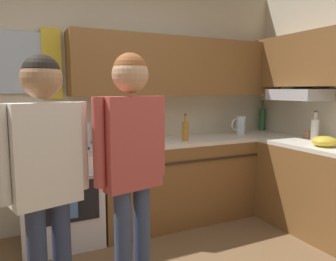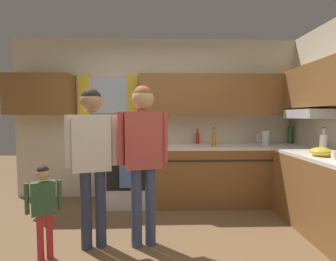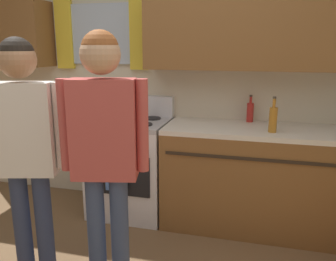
{
  "view_description": "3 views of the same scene",
  "coord_description": "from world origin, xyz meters",
  "px_view_note": "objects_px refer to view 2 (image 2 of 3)",
  "views": [
    {
      "loc": [
        -0.76,
        -1.55,
        1.44
      ],
      "look_at": [
        0.37,
        0.79,
        1.11
      ],
      "focal_mm": 34.77,
      "sensor_mm": 36.0,
      "label": 1
    },
    {
      "loc": [
        0.1,
        -2.02,
        1.35
      ],
      "look_at": [
        0.18,
        0.93,
        1.17
      ],
      "focal_mm": 24.92,
      "sensor_mm": 36.0,
      "label": 2
    },
    {
      "loc": [
        0.75,
        -1.43,
        1.57
      ],
      "look_at": [
        0.17,
        0.81,
        1.01
      ],
      "focal_mm": 37.47,
      "sensor_mm": 36.0,
      "label": 3
    }
  ],
  "objects_px": {
    "bottle_milk_white": "(323,142)",
    "bottle_oil_amber": "(214,139)",
    "adult_holding_child": "(92,149)",
    "adult_in_plaid": "(143,146)",
    "stove_oven": "(130,173)",
    "cup_terracotta": "(320,147)",
    "bottle_wine_green": "(290,134)",
    "mixing_bowl": "(321,152)",
    "small_child": "(44,201)",
    "mug_ceramic_white": "(336,155)",
    "water_pitcher": "(265,138)",
    "bottle_sauce_red": "(198,138)"
  },
  "relations": [
    {
      "from": "bottle_oil_amber",
      "to": "adult_in_plaid",
      "type": "xyz_separation_m",
      "value": [
        -0.97,
        -1.06,
        0.04
      ]
    },
    {
      "from": "mug_ceramic_white",
      "to": "adult_in_plaid",
      "type": "xyz_separation_m",
      "value": [
        -1.99,
        0.04,
        0.1
      ]
    },
    {
      "from": "stove_oven",
      "to": "small_child",
      "type": "relative_size",
      "value": 1.23
    },
    {
      "from": "mug_ceramic_white",
      "to": "mixing_bowl",
      "type": "distance_m",
      "value": 0.22
    },
    {
      "from": "adult_holding_child",
      "to": "bottle_oil_amber",
      "type": "bearing_deg",
      "value": 36.27
    },
    {
      "from": "mug_ceramic_white",
      "to": "cup_terracotta",
      "type": "relative_size",
      "value": 1.15
    },
    {
      "from": "adult_in_plaid",
      "to": "cup_terracotta",
      "type": "bearing_deg",
      "value": 15.1
    },
    {
      "from": "bottle_sauce_red",
      "to": "mixing_bowl",
      "type": "distance_m",
      "value": 1.73
    },
    {
      "from": "bottle_sauce_red",
      "to": "mixing_bowl",
      "type": "height_order",
      "value": "bottle_sauce_red"
    },
    {
      "from": "mug_ceramic_white",
      "to": "cup_terracotta",
      "type": "height_order",
      "value": "mug_ceramic_white"
    },
    {
      "from": "cup_terracotta",
      "to": "adult_holding_child",
      "type": "distance_m",
      "value": 2.86
    },
    {
      "from": "bottle_wine_green",
      "to": "stove_oven",
      "type": "bearing_deg",
      "value": -175.14
    },
    {
      "from": "stove_oven",
      "to": "adult_in_plaid",
      "type": "height_order",
      "value": "adult_in_plaid"
    },
    {
      "from": "mug_ceramic_white",
      "to": "adult_holding_child",
      "type": "distance_m",
      "value": 2.5
    },
    {
      "from": "bottle_wine_green",
      "to": "mixing_bowl",
      "type": "height_order",
      "value": "bottle_wine_green"
    },
    {
      "from": "bottle_oil_amber",
      "to": "small_child",
      "type": "relative_size",
      "value": 0.32
    },
    {
      "from": "stove_oven",
      "to": "cup_terracotta",
      "type": "distance_m",
      "value": 2.68
    },
    {
      "from": "bottle_milk_white",
      "to": "mixing_bowl",
      "type": "relative_size",
      "value": 1.34
    },
    {
      "from": "bottle_milk_white",
      "to": "adult_holding_child",
      "type": "xyz_separation_m",
      "value": [
        -2.74,
        -0.53,
        0.0
      ]
    },
    {
      "from": "water_pitcher",
      "to": "bottle_sauce_red",
      "type": "bearing_deg",
      "value": 169.44
    },
    {
      "from": "bottle_oil_amber",
      "to": "small_child",
      "type": "height_order",
      "value": "bottle_oil_amber"
    },
    {
      "from": "stove_oven",
      "to": "bottle_milk_white",
      "type": "xyz_separation_m",
      "value": [
        2.53,
        -0.68,
        0.55
      ]
    },
    {
      "from": "water_pitcher",
      "to": "small_child",
      "type": "xyz_separation_m",
      "value": [
        -2.72,
        -1.44,
        -0.45
      ]
    },
    {
      "from": "bottle_wine_green",
      "to": "adult_holding_child",
      "type": "xyz_separation_m",
      "value": [
        -2.83,
        -1.44,
        -0.03
      ]
    },
    {
      "from": "bottle_milk_white",
      "to": "mug_ceramic_white",
      "type": "relative_size",
      "value": 2.49
    },
    {
      "from": "stove_oven",
      "to": "adult_holding_child",
      "type": "xyz_separation_m",
      "value": [
        -0.21,
        -1.21,
        0.56
      ]
    },
    {
      "from": "bottle_milk_white",
      "to": "adult_in_plaid",
      "type": "distance_m",
      "value": 2.29
    },
    {
      "from": "stove_oven",
      "to": "mixing_bowl",
      "type": "distance_m",
      "value": 2.54
    },
    {
      "from": "mixing_bowl",
      "to": "adult_holding_child",
      "type": "xyz_separation_m",
      "value": [
        -2.5,
        -0.21,
        0.08
      ]
    },
    {
      "from": "cup_terracotta",
      "to": "adult_holding_child",
      "type": "height_order",
      "value": "adult_holding_child"
    },
    {
      "from": "bottle_oil_amber",
      "to": "mug_ceramic_white",
      "type": "bearing_deg",
      "value": -47.01
    },
    {
      "from": "bottle_milk_white",
      "to": "bottle_oil_amber",
      "type": "bearing_deg",
      "value": 156.54
    },
    {
      "from": "bottle_wine_green",
      "to": "cup_terracotta",
      "type": "relative_size",
      "value": 3.62
    },
    {
      "from": "cup_terracotta",
      "to": "mixing_bowl",
      "type": "xyz_separation_m",
      "value": [
        -0.29,
        -0.43,
        0.01
      ]
    },
    {
      "from": "stove_oven",
      "to": "cup_terracotta",
      "type": "relative_size",
      "value": 10.11
    },
    {
      "from": "bottle_milk_white",
      "to": "small_child",
      "type": "xyz_separation_m",
      "value": [
        -3.14,
        -0.73,
        -0.46
      ]
    },
    {
      "from": "mug_ceramic_white",
      "to": "cup_terracotta",
      "type": "distance_m",
      "value": 0.72
    },
    {
      "from": "bottle_oil_amber",
      "to": "small_child",
      "type": "distance_m",
      "value": 2.31
    },
    {
      "from": "bottle_wine_green",
      "to": "bottle_sauce_red",
      "type": "bearing_deg",
      "value": 179.78
    },
    {
      "from": "bottle_milk_white",
      "to": "cup_terracotta",
      "type": "relative_size",
      "value": 2.88
    },
    {
      "from": "bottle_sauce_red",
      "to": "cup_terracotta",
      "type": "distance_m",
      "value": 1.7
    },
    {
      "from": "mug_ceramic_white",
      "to": "adult_in_plaid",
      "type": "bearing_deg",
      "value": 178.78
    },
    {
      "from": "stove_oven",
      "to": "adult_holding_child",
      "type": "relative_size",
      "value": 0.68
    },
    {
      "from": "bottle_milk_white",
      "to": "cup_terracotta",
      "type": "height_order",
      "value": "bottle_milk_white"
    },
    {
      "from": "cup_terracotta",
      "to": "mixing_bowl",
      "type": "height_order",
      "value": "mixing_bowl"
    },
    {
      "from": "bottle_milk_white",
      "to": "bottle_oil_amber",
      "type": "relative_size",
      "value": 1.09
    },
    {
      "from": "bottle_milk_white",
      "to": "adult_in_plaid",
      "type": "bearing_deg",
      "value": -167.27
    },
    {
      "from": "mixing_bowl",
      "to": "small_child",
      "type": "xyz_separation_m",
      "value": [
        -2.9,
        -0.4,
        -0.39
      ]
    },
    {
      "from": "stove_oven",
      "to": "mixing_bowl",
      "type": "height_order",
      "value": "stove_oven"
    },
    {
      "from": "stove_oven",
      "to": "adult_in_plaid",
      "type": "xyz_separation_m",
      "value": [
        0.3,
        -1.19,
        0.58
      ]
    }
  ]
}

